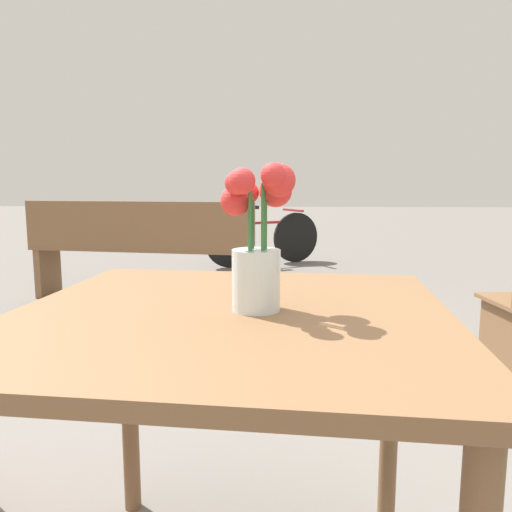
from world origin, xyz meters
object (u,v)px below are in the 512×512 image
Objects in this scene: flower_vase at (258,244)px; bicycle at (264,238)px; table_front at (232,357)px; bench_near at (141,246)px.

bicycle is (-0.14, 5.08, -0.55)m from flower_vase.
bench_near is (-1.06, 3.12, -0.16)m from table_front.
flower_vase reaches higher than bicycle.
flower_vase reaches higher than table_front.
table_front is at bearing -89.08° from bicycle.
bench_near is at bearing 109.67° from flower_vase.
flower_vase is at bearing -2.09° from table_front.
table_front is at bearing -71.22° from bench_near.
bicycle is at bearing 91.53° from flower_vase.
flower_vase is 3.34m from bench_near.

